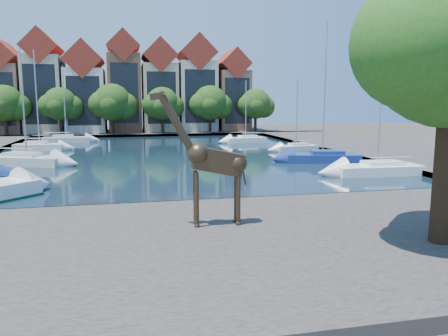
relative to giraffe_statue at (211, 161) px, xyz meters
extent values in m
plane|color=#38332B|center=(0.43, 4.90, -3.25)|extent=(160.00, 160.00, 0.00)
cube|color=black|center=(0.43, 28.90, -3.21)|extent=(38.00, 50.00, 0.08)
cube|color=#49423F|center=(0.43, -2.10, -3.00)|extent=(50.00, 14.00, 0.50)
cube|color=#49423F|center=(0.43, 60.90, -3.00)|extent=(60.00, 16.00, 0.50)
cube|color=#49423F|center=(25.43, 28.90, -3.00)|extent=(14.00, 52.00, 0.50)
cylinder|color=#332114|center=(7.93, -4.10, 0.00)|extent=(0.80, 0.80, 5.50)
sphere|color=#254E16|center=(6.17, -4.50, 4.35)|extent=(4.48, 4.48, 4.48)
cube|color=brown|center=(-22.57, 60.90, 2.75)|extent=(5.39, 9.00, 11.00)
cube|color=maroon|center=(-22.57, 60.90, 9.46)|extent=(5.44, 9.18, 5.44)
cube|color=#B9AE8E|center=(-16.57, 60.90, 3.50)|extent=(5.88, 9.00, 12.50)
cube|color=maroon|center=(-16.57, 60.90, 11.07)|extent=(5.94, 9.18, 5.94)
cube|color=black|center=(-16.57, 56.42, 3.50)|extent=(4.80, 0.05, 9.38)
cube|color=silver|center=(-10.07, 60.90, 2.50)|extent=(6.37, 9.00, 10.50)
cube|color=maroon|center=(-10.07, 60.90, 9.18)|extent=(6.43, 9.18, 6.43)
cube|color=black|center=(-10.07, 56.42, 2.50)|extent=(5.20, 0.05, 7.88)
cube|color=brown|center=(-3.57, 60.90, 3.75)|extent=(5.39, 9.00, 13.00)
cube|color=maroon|center=(-3.57, 60.90, 11.46)|extent=(5.44, 9.18, 5.44)
cube|color=black|center=(-3.57, 56.42, 3.75)|extent=(4.40, 0.05, 9.75)
cube|color=#BFAF88|center=(2.43, 60.90, 3.00)|extent=(5.88, 9.00, 11.50)
cube|color=maroon|center=(2.43, 60.90, 10.07)|extent=(5.94, 9.18, 5.94)
cube|color=black|center=(2.43, 56.42, 3.00)|extent=(4.80, 0.05, 8.62)
cube|color=beige|center=(8.93, 60.90, 3.25)|extent=(6.37, 9.00, 12.00)
cube|color=maroon|center=(8.93, 60.90, 10.68)|extent=(6.43, 9.18, 6.43)
cube|color=black|center=(8.93, 56.42, 3.25)|extent=(5.20, 0.05, 9.00)
cube|color=brown|center=(15.43, 60.90, 2.50)|extent=(5.39, 9.00, 10.50)
cube|color=maroon|center=(15.43, 60.90, 8.96)|extent=(5.44, 9.18, 5.44)
cube|color=black|center=(15.43, 56.42, 2.50)|extent=(4.40, 0.05, 7.88)
cylinder|color=#332114|center=(-21.57, 55.40, -1.15)|extent=(0.50, 0.50, 3.20)
sphere|color=#13360F|center=(-21.57, 55.40, 2.13)|extent=(5.60, 5.60, 5.60)
sphere|color=#13360F|center=(-19.89, 55.70, 1.57)|extent=(4.20, 4.20, 4.20)
cylinder|color=#332114|center=(-13.57, 55.40, -1.15)|extent=(0.50, 0.50, 3.20)
sphere|color=#13360F|center=(-13.57, 55.40, 2.01)|extent=(5.20, 5.20, 5.20)
sphere|color=#13360F|center=(-12.01, 55.70, 1.49)|extent=(3.90, 3.90, 3.90)
sphere|color=#13360F|center=(-15.00, 55.00, 1.75)|extent=(3.64, 3.64, 3.64)
cylinder|color=#332114|center=(-5.57, 55.40, -1.15)|extent=(0.50, 0.50, 3.20)
sphere|color=#13360F|center=(-5.57, 55.40, 2.25)|extent=(6.00, 6.00, 6.00)
sphere|color=#13360F|center=(-3.77, 55.70, 1.65)|extent=(4.50, 4.50, 4.50)
sphere|color=#13360F|center=(-7.22, 55.00, 1.95)|extent=(4.20, 4.20, 4.20)
cylinder|color=#332114|center=(2.43, 55.40, -1.15)|extent=(0.50, 0.50, 3.20)
sphere|color=#13360F|center=(2.43, 55.40, 2.07)|extent=(5.40, 5.40, 5.40)
sphere|color=#13360F|center=(4.05, 55.70, 1.53)|extent=(4.05, 4.05, 4.05)
sphere|color=#13360F|center=(0.94, 55.00, 1.80)|extent=(3.78, 3.78, 3.78)
cylinder|color=#332114|center=(10.43, 55.40, -1.15)|extent=(0.50, 0.50, 3.20)
sphere|color=#13360F|center=(10.43, 55.40, 2.19)|extent=(5.80, 5.80, 5.80)
sphere|color=#13360F|center=(12.17, 55.70, 1.61)|extent=(4.35, 4.35, 4.35)
sphere|color=#13360F|center=(8.83, 55.00, 1.90)|extent=(4.06, 4.06, 4.06)
cylinder|color=#332114|center=(18.43, 55.40, -1.15)|extent=(0.50, 0.50, 3.20)
sphere|color=#13360F|center=(18.43, 55.40, 2.01)|extent=(5.20, 5.20, 5.20)
sphere|color=#13360F|center=(19.99, 55.70, 1.49)|extent=(3.90, 3.90, 3.90)
sphere|color=#13360F|center=(17.00, 55.00, 1.75)|extent=(3.64, 3.64, 3.64)
cylinder|color=#37291B|center=(-0.64, -0.23, -1.58)|extent=(0.18, 0.18, 2.33)
cylinder|color=#37291B|center=(-0.63, 0.26, -1.58)|extent=(0.18, 0.18, 2.33)
cylinder|color=#37291B|center=(1.13, -0.27, -1.58)|extent=(0.18, 0.18, 2.33)
cylinder|color=#37291B|center=(1.15, 0.22, -1.58)|extent=(0.18, 0.18, 2.33)
cube|color=#37291B|center=(0.31, -0.01, -0.03)|extent=(2.27, 0.66, 1.36)
cylinder|color=#37291B|center=(-1.34, 0.03, 1.48)|extent=(1.50, 0.37, 2.41)
cube|color=#37291B|center=(-2.14, 0.05, 2.66)|extent=(0.65, 0.21, 0.37)
cube|color=silver|center=(-12.14, 23.51, -2.66)|extent=(7.25, 4.95, 1.02)
cube|color=silver|center=(-12.14, 23.51, -2.32)|extent=(3.43, 2.74, 0.57)
cylinder|color=#B2B2B7|center=(-12.14, 23.51, 2.33)|extent=(0.14, 0.14, 9.41)
cube|color=silver|center=(-13.29, 35.75, -2.68)|extent=(5.72, 2.69, 0.98)
cube|color=silver|center=(-13.29, 35.75, -2.36)|extent=(2.57, 1.68, 0.54)
cylinder|color=#B2B2B7|center=(-13.29, 35.75, 2.88)|extent=(0.13, 0.13, 10.57)
cube|color=silver|center=(-11.57, 45.37, -2.69)|extent=(6.25, 2.41, 0.96)
cube|color=silver|center=(-11.57, 45.37, -2.37)|extent=(2.76, 1.62, 0.53)
cylinder|color=#B2B2B7|center=(-11.57, 45.37, 2.37)|extent=(0.13, 0.13, 9.59)
cube|color=white|center=(15.43, 12.25, -2.70)|extent=(6.86, 2.65, 0.94)
cube|color=white|center=(15.43, 12.25, -2.38)|extent=(3.03, 1.78, 0.52)
cylinder|color=#B2B2B7|center=(15.43, 12.25, 3.23)|extent=(0.13, 0.13, 11.33)
cube|color=navy|center=(14.32, 19.61, -2.67)|extent=(7.07, 3.78, 0.99)
cube|color=navy|center=(14.32, 19.61, -2.34)|extent=(3.23, 2.26, 0.55)
cylinder|color=#B2B2B7|center=(14.32, 19.61, 3.57)|extent=(0.13, 0.13, 11.94)
cube|color=silver|center=(15.43, 28.95, -2.77)|extent=(5.18, 2.46, 0.79)
cube|color=silver|center=(15.43, 28.95, -2.51)|extent=(2.33, 1.53, 0.44)
cylinder|color=#B2B2B7|center=(15.43, 28.95, 1.12)|extent=(0.11, 0.11, 7.36)
cube|color=white|center=(12.43, 39.84, -2.71)|extent=(5.85, 2.82, 0.91)
cube|color=white|center=(12.43, 39.84, -2.41)|extent=(2.64, 1.74, 0.50)
cylinder|color=#B2B2B7|center=(12.43, 39.84, 1.36)|extent=(0.12, 0.12, 7.65)
camera|label=1|loc=(-3.36, -17.71, 2.46)|focal=35.00mm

